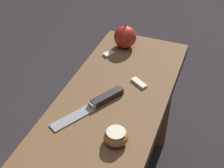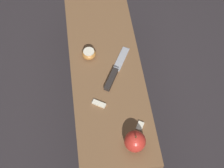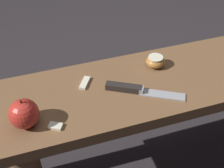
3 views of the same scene
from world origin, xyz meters
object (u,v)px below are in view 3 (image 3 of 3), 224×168
object	(u,v)px
apple_whole	(24,114)
apple_cut	(155,61)
knife	(134,89)
wooden_bench	(173,101)

from	to	relation	value
apple_whole	apple_cut	world-z (taller)	apple_whole
apple_cut	knife	bearing A→B (deg)	-139.88
wooden_bench	apple_cut	size ratio (longest dim) A/B	18.72
wooden_bench	apple_whole	xyz separation A→B (m)	(-0.49, -0.06, 0.16)
wooden_bench	knife	bearing A→B (deg)	-170.25
apple_cut	apple_whole	bearing A→B (deg)	-163.69
wooden_bench	apple_cut	distance (m)	0.16
wooden_bench	apple_whole	distance (m)	0.52
wooden_bench	apple_cut	xyz separation A→B (m)	(-0.05, 0.07, 0.14)
knife	apple_whole	distance (m)	0.33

